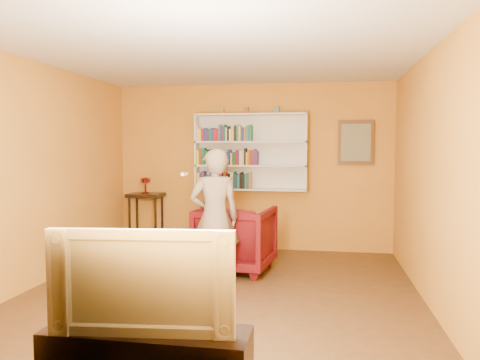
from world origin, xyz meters
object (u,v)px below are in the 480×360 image
object	(u,v)px
bookshelf	(251,152)
television	(146,278)
armchair	(236,238)
console_table	(146,203)
person	(215,218)
ruby_lustre	(146,182)

from	to	relation	value
bookshelf	television	size ratio (longest dim) A/B	1.52
bookshelf	television	xyz separation A→B (m)	(0.01, -4.66, -0.77)
armchair	television	bearing A→B (deg)	97.67
console_table	person	distance (m)	2.51
bookshelf	armchair	bearing A→B (deg)	-90.29
bookshelf	person	xyz separation A→B (m)	(-0.13, -2.08, -0.76)
person	television	bearing A→B (deg)	71.31
bookshelf	ruby_lustre	distance (m)	1.82
television	person	bearing A→B (deg)	87.25
armchair	person	size ratio (longest dim) A/B	0.59
television	armchair	bearing A→B (deg)	84.49
bookshelf	ruby_lustre	xyz separation A→B (m)	(-1.74, -0.16, -0.49)
console_table	television	distance (m)	4.83
armchair	person	world-z (taller)	person
ruby_lustre	person	bearing A→B (deg)	-49.86
armchair	bookshelf	bearing A→B (deg)	-82.94
armchair	person	distance (m)	0.84
person	console_table	bearing A→B (deg)	-71.62
console_table	bookshelf	bearing A→B (deg)	5.23
person	bookshelf	bearing A→B (deg)	-115.28
console_table	ruby_lustre	xyz separation A→B (m)	(0.00, -0.00, 0.35)
ruby_lustre	armchair	world-z (taller)	ruby_lustre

